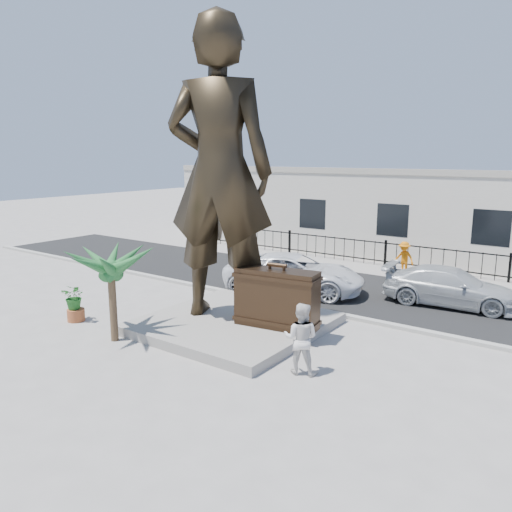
{
  "coord_description": "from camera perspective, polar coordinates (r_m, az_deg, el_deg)",
  "views": [
    {
      "loc": [
        8.8,
        -10.22,
        5.37
      ],
      "look_at": [
        0.0,
        2.0,
        2.3
      ],
      "focal_mm": 35.0,
      "sensor_mm": 36.0,
      "label": 1
    }
  ],
  "objects": [
    {
      "name": "statue",
      "position": [
        15.49,
        -4.21,
        9.55
      ],
      "size": [
        3.9,
        3.28,
        9.09
      ],
      "primitive_type": "imported",
      "rotation": [
        0.0,
        0.0,
        3.54
      ],
      "color": "#2D2316",
      "rests_on": "plinth"
    },
    {
      "name": "street",
      "position": [
        20.93,
        9.66,
        -3.5
      ],
      "size": [
        40.0,
        7.0,
        0.01
      ],
      "primitive_type": "cube",
      "color": "black",
      "rests_on": "ground"
    },
    {
      "name": "ground",
      "position": [
        14.51,
        -4.69,
        -10.23
      ],
      "size": [
        100.0,
        100.0,
        0.0
      ],
      "primitive_type": "plane",
      "color": "#9E9991",
      "rests_on": "ground"
    },
    {
      "name": "car_silver",
      "position": [
        19.32,
        21.35,
        -3.3
      ],
      "size": [
        4.87,
        2.37,
        1.36
      ],
      "primitive_type": "imported",
      "rotation": [
        0.0,
        0.0,
        1.67
      ],
      "color": "#B5B9BA",
      "rests_on": "street"
    },
    {
      "name": "car_white",
      "position": [
        19.7,
        4.38,
        -2.03
      ],
      "size": [
        5.96,
        4.14,
        1.51
      ],
      "primitive_type": "imported",
      "rotation": [
        0.0,
        0.0,
        1.9
      ],
      "color": "white",
      "rests_on": "street"
    },
    {
      "name": "suitcase",
      "position": [
        14.88,
        2.38,
        -4.85
      ],
      "size": [
        2.57,
        1.14,
        1.75
      ],
      "primitive_type": "cube",
      "rotation": [
        0.0,
        0.0,
        0.14
      ],
      "color": "#2F2013",
      "rests_on": "plinth"
    },
    {
      "name": "shrub",
      "position": [
        17.34,
        -20.02,
        -4.39
      ],
      "size": [
        0.97,
        0.91,
        0.85
      ],
      "primitive_type": "imported",
      "rotation": [
        0.0,
        0.0,
        0.41
      ],
      "color": "#1E5C1E",
      "rests_on": "planter"
    },
    {
      "name": "plinth",
      "position": [
        15.84,
        -2.55,
        -7.73
      ],
      "size": [
        5.2,
        5.2,
        0.3
      ],
      "primitive_type": "cube",
      "color": "gray",
      "rests_on": "ground"
    },
    {
      "name": "planter",
      "position": [
        17.51,
        -19.88,
        -6.35
      ],
      "size": [
        0.56,
        0.56,
        0.4
      ],
      "primitive_type": "cylinder",
      "color": "#A0502A",
      "rests_on": "ground"
    },
    {
      "name": "building",
      "position": [
        28.78,
        17.79,
        4.65
      ],
      "size": [
        28.0,
        7.0,
        4.4
      ],
      "primitive_type": "cube",
      "color": "silver",
      "rests_on": "ground"
    },
    {
      "name": "far_sidewalk",
      "position": [
        24.49,
        13.81,
        -1.46
      ],
      "size": [
        40.0,
        2.5,
        0.02
      ],
      "primitive_type": "cube",
      "color": "#9E9991",
      "rests_on": "ground"
    },
    {
      "name": "fence",
      "position": [
        25.1,
        14.56,
        0.19
      ],
      "size": [
        22.0,
        0.1,
        1.2
      ],
      "primitive_type": "cube",
      "color": "black",
      "rests_on": "ground"
    },
    {
      "name": "palm_tree",
      "position": [
        15.46,
        -15.81,
        -9.25
      ],
      "size": [
        1.8,
        1.8,
        3.2
      ],
      "primitive_type": null,
      "color": "#215A29",
      "rests_on": "ground"
    },
    {
      "name": "tourist",
      "position": [
        12.54,
        5.15,
        -9.36
      ],
      "size": [
        1.05,
        0.93,
        1.81
      ],
      "primitive_type": "imported",
      "rotation": [
        0.0,
        0.0,
        3.46
      ],
      "color": "silver",
      "rests_on": "ground"
    },
    {
      "name": "curb",
      "position": [
        17.95,
        4.69,
        -5.72
      ],
      "size": [
        40.0,
        0.25,
        0.12
      ],
      "primitive_type": "cube",
      "color": "#A5A399",
      "rests_on": "ground"
    },
    {
      "name": "worker",
      "position": [
        23.59,
        16.56,
        -0.21
      ],
      "size": [
        1.05,
        0.71,
        1.5
      ],
      "primitive_type": "imported",
      "rotation": [
        0.0,
        0.0,
        -0.17
      ],
      "color": "orange",
      "rests_on": "far_sidewalk"
    }
  ]
}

